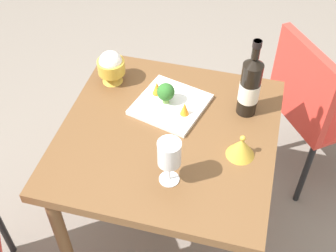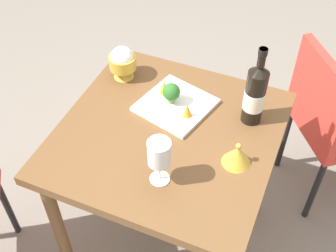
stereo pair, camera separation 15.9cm
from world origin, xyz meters
name	(u,v)px [view 1 (the left image)]	position (x,y,z in m)	size (l,w,h in m)	color
ground_plane	(168,237)	(0.00, 0.00, 0.00)	(8.00, 8.00, 0.00)	gray
dining_table	(168,150)	(0.00, 0.00, 0.65)	(0.79, 0.79, 0.75)	brown
chair_by_wall	(311,101)	(0.54, 0.56, 0.53)	(0.56, 0.56, 0.85)	red
wine_bottle	(250,86)	(0.26, 0.18, 0.88)	(0.08, 0.08, 0.32)	black
wine_glass	(169,154)	(0.06, -0.21, 0.88)	(0.08, 0.08, 0.18)	white
rice_bowl	(111,66)	(-0.29, 0.22, 0.83)	(0.11, 0.11, 0.14)	gold
rice_bowl_lid	(241,147)	(0.27, -0.04, 0.79)	(0.10, 0.10, 0.09)	gold
serving_plate	(171,104)	(-0.03, 0.13, 0.76)	(0.31, 0.31, 0.02)	white
broccoli_floret	(166,92)	(-0.04, 0.14, 0.82)	(0.07, 0.07, 0.09)	#729E4C
carrot_garnish_left	(157,88)	(-0.09, 0.17, 0.80)	(0.04, 0.04, 0.06)	orange
carrot_garnish_right	(185,109)	(0.04, 0.09, 0.80)	(0.03, 0.03, 0.06)	orange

